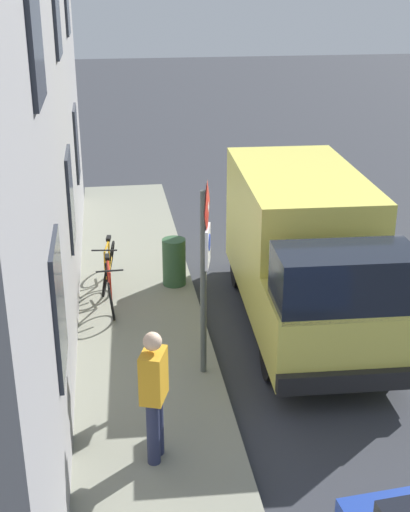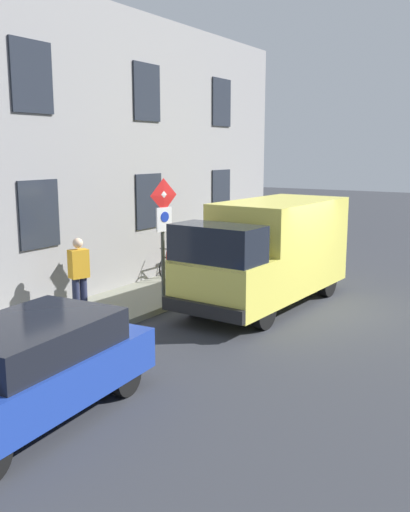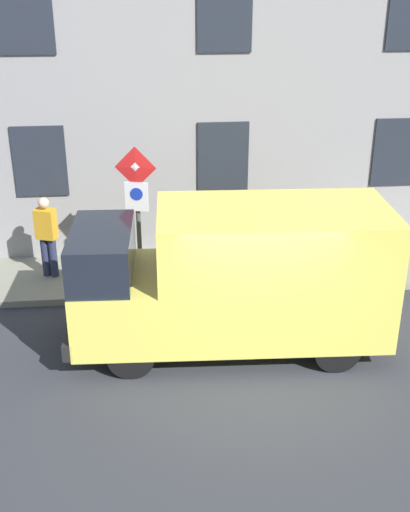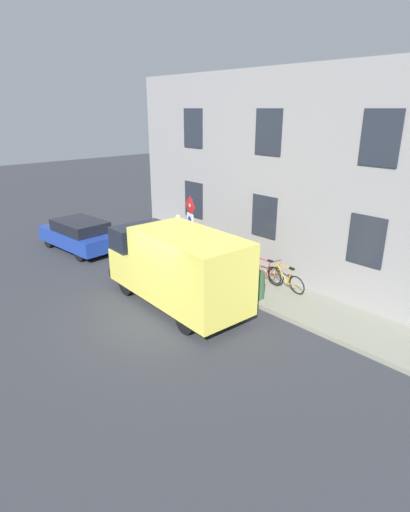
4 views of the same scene
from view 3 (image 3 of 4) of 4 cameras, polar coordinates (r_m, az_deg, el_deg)
ground_plane at (r=10.64m, az=4.66°, el=-10.33°), size 80.00×80.00×0.00m
sidewalk_slab at (r=13.77m, az=2.04°, el=-1.42°), size 2.12×16.10×0.14m
building_facade at (r=14.02m, az=1.49°, el=14.40°), size 0.75×14.10×7.27m
sign_post_stacked at (r=12.12m, az=-6.07°, el=4.90°), size 0.20×0.55×2.82m
delivery_van at (r=10.72m, az=2.83°, el=-1.73°), size 2.23×5.41×2.50m
bicycle_orange at (r=14.30m, az=7.74°, el=1.32°), size 0.46×1.72×0.89m
bicycle_red at (r=14.12m, az=4.00°, el=1.19°), size 0.46×1.71×0.89m
pedestrian at (r=13.45m, az=-13.90°, el=1.89°), size 0.38×0.46×1.72m
litter_bin at (r=13.15m, az=8.20°, el=-0.45°), size 0.44×0.44×0.90m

